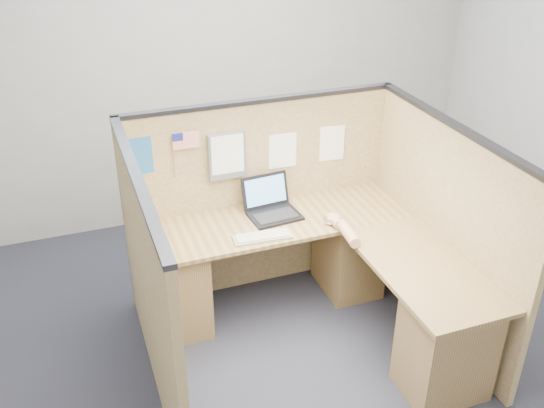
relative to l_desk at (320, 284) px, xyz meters
name	(u,v)px	position (x,y,z in m)	size (l,w,h in m)	color
floor	(310,360)	(-0.18, -0.29, -0.39)	(5.00, 5.00, 0.00)	#21232F
wall_back	(214,69)	(-0.18, 1.96, 1.01)	(5.00, 5.00, 0.00)	#989B9D
cubicle_partitions	(289,233)	(-0.18, 0.14, 0.38)	(2.06, 1.83, 1.53)	olive
l_desk	(320,284)	(0.00, 0.00, 0.00)	(1.95, 1.75, 0.73)	brown
laptop	(271,205)	(-0.18, 0.50, 0.40)	(0.38, 0.37, 0.26)	black
keyboard	(262,237)	(-0.36, 0.19, 0.35)	(0.41, 0.16, 0.03)	gray
mouse	(333,221)	(0.17, 0.20, 0.36)	(0.11, 0.07, 0.05)	silver
hand_forearm	(343,229)	(0.19, 0.06, 0.38)	(0.12, 0.41, 0.09)	tan
blue_poster	(138,156)	(-1.06, 0.68, 0.84)	(0.20, 0.00, 0.27)	#225D9E
american_flag	(183,142)	(-0.75, 0.67, 0.91)	(0.19, 0.01, 0.33)	olive
file_holder	(227,156)	(-0.46, 0.66, 0.77)	(0.27, 0.05, 0.34)	slate
paper_left	(283,151)	(-0.02, 0.68, 0.73)	(0.21, 0.00, 0.27)	white
paper_right	(330,143)	(0.36, 0.68, 0.73)	(0.22, 0.00, 0.27)	white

